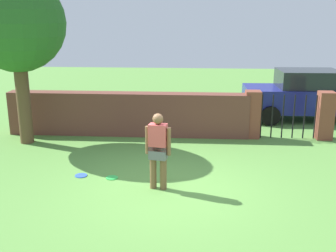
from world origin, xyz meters
name	(u,v)px	position (x,y,z in m)	size (l,w,h in m)	color
ground_plane	(168,191)	(0.00, 0.00, 0.00)	(40.00, 40.00, 0.00)	#568C3D
brick_wall	(128,114)	(-1.50, 3.96, 0.65)	(7.18, 0.50, 1.30)	brown
tree	(16,24)	(-4.26, 3.01, 3.28)	(2.61, 2.61, 4.62)	brown
person	(158,148)	(-0.22, 0.10, 0.90)	(0.53, 0.28, 1.62)	brown
fence_gate	(288,115)	(3.24, 3.96, 0.70)	(2.53, 0.44, 1.40)	brown
car	(307,95)	(4.33, 6.27, 0.86)	(4.24, 2.00, 1.72)	navy
frisbee_blue	(81,176)	(-2.03, 0.65, 0.01)	(0.27, 0.27, 0.02)	blue
frisbee_green	(112,178)	(-1.31, 0.57, 0.01)	(0.27, 0.27, 0.02)	green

